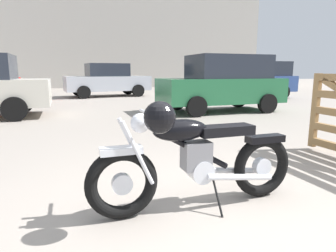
{
  "coord_description": "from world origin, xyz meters",
  "views": [
    {
      "loc": [
        -1.08,
        -2.09,
        1.28
      ],
      "look_at": [
        -0.27,
        0.8,
        0.71
      ],
      "focal_mm": 30.91,
      "sensor_mm": 36.0,
      "label": 1
    }
  ],
  "objects": [
    {
      "name": "dark_sedan_left",
      "position": [
        3.12,
        6.4,
        0.92
      ],
      "size": [
        3.99,
        2.0,
        1.78
      ],
      "rotation": [
        0.0,
        0.0,
        3.2
      ],
      "color": "black",
      "rests_on": "ground_plane"
    },
    {
      "name": "vintage_motorcycle",
      "position": [
        -0.16,
        0.31,
        0.49
      ],
      "size": [
        2.08,
        0.73,
        1.07
      ],
      "rotation": [
        0.0,
        0.0,
        3.2
      ],
      "color": "black",
      "rests_on": "ground_plane"
    },
    {
      "name": "red_hatchback_near",
      "position": [
        6.39,
        10.41,
        0.94
      ],
      "size": [
        4.76,
        2.1,
        1.74
      ],
      "rotation": [
        0.0,
        0.0,
        3.18
      ],
      "color": "black",
      "rests_on": "ground_plane"
    },
    {
      "name": "ground_plane",
      "position": [
        0.0,
        0.0,
        0.0
      ],
      "size": [
        80.0,
        80.0,
        0.0
      ],
      "primitive_type": "plane",
      "color": "gray"
    },
    {
      "name": "industrial_building",
      "position": [
        2.32,
        27.14,
        4.76
      ],
      "size": [
        23.74,
        14.39,
        9.51
      ],
      "rotation": [
        0.0,
        0.0,
        -0.09
      ],
      "color": "beige",
      "rests_on": "ground_plane"
    },
    {
      "name": "blue_hatchback_right",
      "position": [
        -0.03,
        13.21,
        0.84
      ],
      "size": [
        4.43,
        2.45,
        1.67
      ],
      "rotation": [
        0.0,
        0.0,
        3.31
      ],
      "color": "black",
      "rests_on": "ground_plane"
    }
  ]
}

